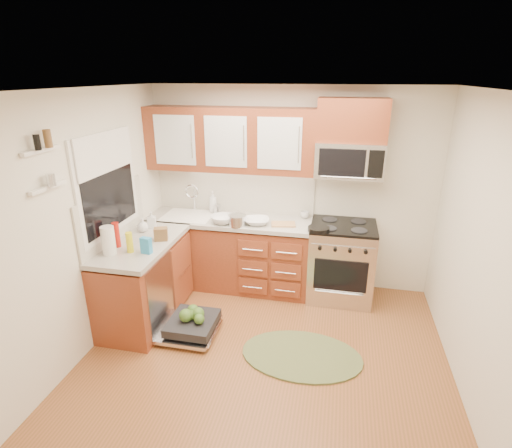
% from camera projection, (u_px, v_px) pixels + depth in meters
% --- Properties ---
extents(floor, '(3.50, 3.50, 0.00)m').
position_uv_depth(floor, '(263.00, 364.00, 3.83)').
color(floor, brown).
rests_on(floor, ground).
extents(ceiling, '(3.50, 3.50, 0.00)m').
position_uv_depth(ceiling, '(265.00, 90.00, 2.95)').
color(ceiling, white).
rests_on(ceiling, ground).
extents(wall_back, '(3.50, 0.04, 2.50)m').
position_uv_depth(wall_back, '(291.00, 190.00, 4.99)').
color(wall_back, beige).
rests_on(wall_back, ground).
extents(wall_front, '(3.50, 0.04, 2.50)m').
position_uv_depth(wall_front, '(190.00, 398.00, 1.79)').
color(wall_front, beige).
rests_on(wall_front, ground).
extents(wall_left, '(0.04, 3.50, 2.50)m').
position_uv_depth(wall_left, '(81.00, 229.00, 3.73)').
color(wall_left, beige).
rests_on(wall_left, ground).
extents(wall_right, '(0.04, 3.50, 2.50)m').
position_uv_depth(wall_right, '(489.00, 264.00, 3.05)').
color(wall_right, beige).
rests_on(wall_right, ground).
extents(base_cabinet_back, '(2.05, 0.60, 0.85)m').
position_uv_depth(base_cabinet_back, '(230.00, 254.00, 5.15)').
color(base_cabinet_back, brown).
rests_on(base_cabinet_back, ground).
extents(base_cabinet_left, '(0.60, 1.25, 0.85)m').
position_uv_depth(base_cabinet_left, '(145.00, 283.00, 4.45)').
color(base_cabinet_left, brown).
rests_on(base_cabinet_left, ground).
extents(countertop_back, '(2.07, 0.64, 0.05)m').
position_uv_depth(countertop_back, '(229.00, 220.00, 4.97)').
color(countertop_back, '#A19D94').
rests_on(countertop_back, base_cabinet_back).
extents(countertop_left, '(0.64, 1.27, 0.05)m').
position_uv_depth(countertop_left, '(141.00, 244.00, 4.28)').
color(countertop_left, '#A19D94').
rests_on(countertop_left, base_cabinet_left).
extents(backsplash_back, '(2.05, 0.02, 0.57)m').
position_uv_depth(backsplash_back, '(234.00, 190.00, 5.13)').
color(backsplash_back, beige).
rests_on(backsplash_back, ground).
extents(backsplash_left, '(0.02, 1.25, 0.57)m').
position_uv_depth(backsplash_left, '(113.00, 215.00, 4.22)').
color(backsplash_left, beige).
rests_on(backsplash_left, ground).
extents(upper_cabinets, '(2.05, 0.35, 0.75)m').
position_uv_depth(upper_cabinets, '(230.00, 140.00, 4.75)').
color(upper_cabinets, brown).
rests_on(upper_cabinets, ground).
extents(cabinet_over_mw, '(0.76, 0.35, 0.47)m').
position_uv_depth(cabinet_over_mw, '(352.00, 120.00, 4.38)').
color(cabinet_over_mw, brown).
rests_on(cabinet_over_mw, ground).
extents(range, '(0.76, 0.64, 0.95)m').
position_uv_depth(range, '(341.00, 262.00, 4.84)').
color(range, silver).
rests_on(range, ground).
extents(microwave, '(0.76, 0.38, 0.40)m').
position_uv_depth(microwave, '(349.00, 160.00, 4.52)').
color(microwave, silver).
rests_on(microwave, ground).
extents(sink, '(0.62, 0.50, 0.26)m').
position_uv_depth(sink, '(189.00, 225.00, 5.09)').
color(sink, white).
rests_on(sink, ground).
extents(dishwasher, '(0.70, 0.60, 0.20)m').
position_uv_depth(dishwasher, '(189.00, 326.00, 4.24)').
color(dishwasher, silver).
rests_on(dishwasher, ground).
extents(window, '(0.03, 1.05, 1.05)m').
position_uv_depth(window, '(107.00, 184.00, 4.08)').
color(window, white).
rests_on(window, ground).
extents(window_blind, '(0.02, 0.96, 0.40)m').
position_uv_depth(window_blind, '(105.00, 152.00, 3.96)').
color(window_blind, white).
rests_on(window_blind, ground).
extents(shelf_upper, '(0.04, 0.40, 0.03)m').
position_uv_depth(shelf_upper, '(41.00, 150.00, 3.12)').
color(shelf_upper, white).
rests_on(shelf_upper, ground).
extents(shelf_lower, '(0.04, 0.40, 0.03)m').
position_uv_depth(shelf_lower, '(48.00, 187.00, 3.23)').
color(shelf_lower, white).
rests_on(shelf_lower, ground).
extents(rug, '(1.37, 1.10, 0.02)m').
position_uv_depth(rug, '(302.00, 355.00, 3.93)').
color(rug, '#5D6338').
rests_on(rug, ground).
extents(skillet, '(0.32, 0.32, 0.05)m').
position_uv_depth(skillet, '(319.00, 229.00, 4.49)').
color(skillet, black).
rests_on(skillet, range).
extents(stock_pot, '(0.27, 0.27, 0.13)m').
position_uv_depth(stock_pot, '(237.00, 220.00, 4.71)').
color(stock_pot, silver).
rests_on(stock_pot, countertop_back).
extents(cutting_board, '(0.31, 0.23, 0.02)m').
position_uv_depth(cutting_board, '(283.00, 224.00, 4.74)').
color(cutting_board, tan).
rests_on(cutting_board, countertop_back).
extents(canister, '(0.11, 0.11, 0.14)m').
position_uv_depth(canister, '(218.00, 210.00, 5.05)').
color(canister, silver).
rests_on(canister, countertop_back).
extents(paper_towel_roll, '(0.15, 0.15, 0.29)m').
position_uv_depth(paper_towel_roll, '(108.00, 241.00, 3.93)').
color(paper_towel_roll, white).
rests_on(paper_towel_roll, countertop_left).
extents(mustard_bottle, '(0.08, 0.08, 0.21)m').
position_uv_depth(mustard_bottle, '(130.00, 242.00, 3.99)').
color(mustard_bottle, yellow).
rests_on(mustard_bottle, countertop_left).
extents(red_bottle, '(0.08, 0.08, 0.26)m').
position_uv_depth(red_bottle, '(116.00, 235.00, 4.11)').
color(red_bottle, '#B2180E').
rests_on(red_bottle, countertop_left).
extents(wooden_box, '(0.16, 0.14, 0.14)m').
position_uv_depth(wooden_box, '(161.00, 234.00, 4.29)').
color(wooden_box, brown).
rests_on(wooden_box, countertop_left).
extents(blue_carton, '(0.11, 0.08, 0.17)m').
position_uv_depth(blue_carton, '(146.00, 245.00, 3.97)').
color(blue_carton, '#2A8AC5').
rests_on(blue_carton, countertop_left).
extents(bowl_a, '(0.35, 0.35, 0.07)m').
position_uv_depth(bowl_a, '(257.00, 221.00, 4.76)').
color(bowl_a, '#999999').
rests_on(bowl_a, countertop_back).
extents(bowl_b, '(0.29, 0.29, 0.09)m').
position_uv_depth(bowl_b, '(223.00, 219.00, 4.79)').
color(bowl_b, '#999999').
rests_on(bowl_b, countertop_back).
extents(cup, '(0.13, 0.13, 0.09)m').
position_uv_depth(cup, '(305.00, 215.00, 4.96)').
color(cup, '#999999').
rests_on(cup, countertop_back).
extents(soap_bottle_a, '(0.13, 0.14, 0.28)m').
position_uv_depth(soap_bottle_a, '(213.00, 202.00, 5.13)').
color(soap_bottle_a, '#999999').
rests_on(soap_bottle_a, countertop_back).
extents(soap_bottle_b, '(0.11, 0.11, 0.20)m').
position_uv_depth(soap_bottle_b, '(151.00, 220.00, 4.63)').
color(soap_bottle_b, '#999999').
rests_on(soap_bottle_b, countertop_left).
extents(soap_bottle_c, '(0.16, 0.16, 0.16)m').
position_uv_depth(soap_bottle_c, '(142.00, 225.00, 4.52)').
color(soap_bottle_c, '#999999').
rests_on(soap_bottle_c, countertop_left).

